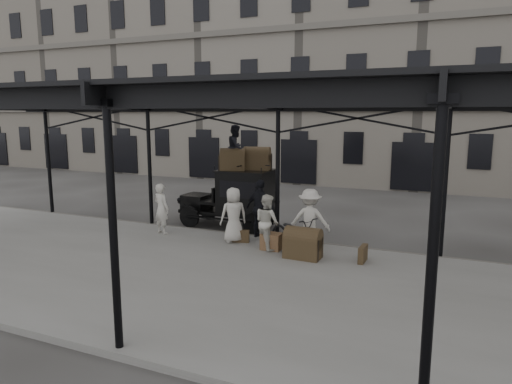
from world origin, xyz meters
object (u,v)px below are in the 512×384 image
at_px(porter_left, 161,209).
at_px(steamer_trunk_platform, 303,245).
at_px(bicycle, 295,234).
at_px(porter_official, 260,209).
at_px(steamer_trunk_roof_near, 233,161).
at_px(taxi, 238,196).

bearing_deg(porter_left, steamer_trunk_platform, -171.50).
relative_size(bicycle, steamer_trunk_platform, 2.03).
bearing_deg(porter_left, bicycle, -166.54).
height_order(porter_official, steamer_trunk_roof_near, steamer_trunk_roof_near).
distance_m(porter_left, steamer_trunk_platform, 5.29).
distance_m(steamer_trunk_roof_near, steamer_trunk_platform, 4.90).
bearing_deg(bicycle, steamer_trunk_platform, -111.41).
bearing_deg(steamer_trunk_platform, porter_official, 144.03).
bearing_deg(bicycle, porter_official, 84.73).
relative_size(taxi, steamer_trunk_roof_near, 4.08).
xyz_separation_m(taxi, porter_left, (-1.77, -2.34, -0.19)).
height_order(porter_left, porter_official, porter_official).
bearing_deg(taxi, porter_official, -44.41).
height_order(taxi, steamer_trunk_roof_near, steamer_trunk_roof_near).
xyz_separation_m(porter_left, bicycle, (4.83, -0.19, -0.32)).
xyz_separation_m(taxi, porter_official, (1.51, -1.48, -0.09)).
relative_size(taxi, porter_left, 2.12).
distance_m(taxi, steamer_trunk_roof_near, 1.33).
height_order(porter_left, steamer_trunk_platform, porter_left).
bearing_deg(bicycle, taxi, 79.19).
bearing_deg(steamer_trunk_roof_near, porter_left, -147.23).
distance_m(porter_left, steamer_trunk_roof_near, 3.08).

